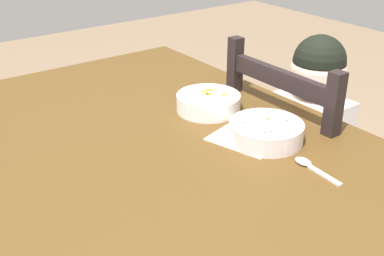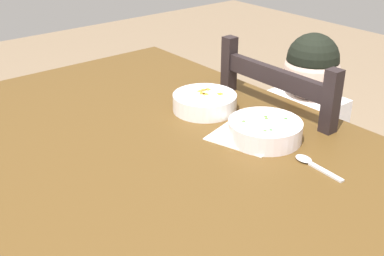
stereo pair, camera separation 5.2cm
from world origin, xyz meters
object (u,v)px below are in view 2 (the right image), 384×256
Objects in this scene: dining_table at (177,194)px; spoon at (310,163)px; bowl_of_peas at (265,130)px; child_figure at (299,137)px; bowl_of_carrots at (205,102)px; dining_chair at (295,185)px.

spoon is at bearing 47.46° from dining_table.
bowl_of_peas is at bearing 176.27° from spoon.
child_figure is 0.43m from spoon.
bowl_of_peas is at bearing -68.23° from child_figure.
bowl_of_peas is (0.12, -0.29, 0.16)m from child_figure.
child_figure is 0.35m from bowl_of_carrots.
dining_table is 0.27m from bowl_of_peas.
spoon is at bearing -3.73° from bowl_of_peas.
bowl_of_carrots reaches higher than dining_table.
dining_table is 0.32m from bowl_of_carrots.
dining_chair reaches higher than spoon.
child_figure is (0.00, -0.01, 0.18)m from dining_chair.
spoon is (0.39, -0.01, -0.02)m from bowl_of_carrots.
dining_chair is 0.18m from child_figure.
bowl_of_carrots reaches higher than spoon.
dining_chair is at bearing 131.18° from spoon.
bowl_of_carrots is at bearing -111.32° from dining_chair.
dining_table is at bearing -83.36° from child_figure.
bowl_of_peas is at bearing -0.02° from bowl_of_carrots.
spoon is (0.21, 0.23, 0.10)m from dining_table.
dining_chair reaches higher than bowl_of_carrots.
child_figure reaches higher than bowl_of_peas.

